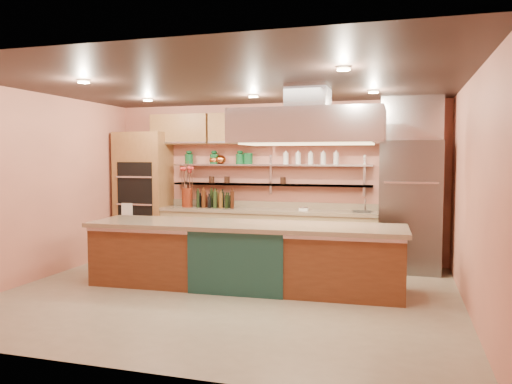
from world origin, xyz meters
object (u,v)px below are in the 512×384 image
(flower_vase, at_px, (187,197))
(island, at_px, (244,255))
(copper_kettle, at_px, (221,160))
(green_canister, at_px, (248,159))
(refrigerator, at_px, (410,206))
(kitchen_scale, at_px, (304,208))

(flower_vase, bearing_deg, island, -46.56)
(copper_kettle, distance_m, green_canister, 0.53)
(refrigerator, distance_m, green_canister, 2.91)
(flower_vase, relative_size, green_canister, 1.76)
(island, bearing_deg, flower_vase, 131.07)
(island, distance_m, flower_vase, 2.48)
(island, bearing_deg, refrigerator, 35.10)
(flower_vase, distance_m, copper_kettle, 0.92)
(island, xyz_separation_m, copper_kettle, (-1.07, 1.96, 1.34))
(island, bearing_deg, copper_kettle, 116.38)
(island, height_order, flower_vase, flower_vase)
(refrigerator, bearing_deg, flower_vase, 179.85)
(copper_kettle, bearing_deg, green_canister, 0.00)
(refrigerator, bearing_deg, island, -142.53)
(kitchen_scale, distance_m, green_canister, 1.37)
(copper_kettle, height_order, green_canister, green_canister)
(copper_kettle, bearing_deg, island, -61.25)
(refrigerator, distance_m, copper_kettle, 3.41)
(flower_vase, xyz_separation_m, kitchen_scale, (2.16, 0.00, -0.13))
(refrigerator, height_order, copper_kettle, refrigerator)
(kitchen_scale, distance_m, copper_kettle, 1.80)
(island, distance_m, copper_kettle, 2.60)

